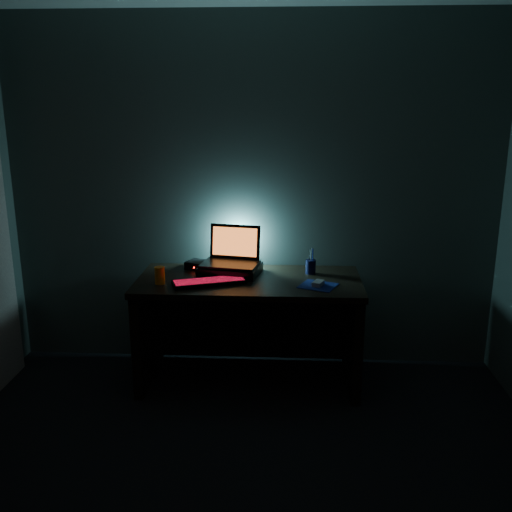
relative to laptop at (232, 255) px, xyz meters
The scene contains 10 objects.
room 1.83m from the laptop, 85.88° to the right, with size 3.50×4.00×2.50m.
desk 0.41m from the laptop, 41.32° to the right, with size 1.50×0.70×0.75m.
riser 0.10m from the laptop, 100.43° to the right, with size 0.40×0.30×0.06m, color black.
laptop is the anchor object (origin of this frame).
keyboard 0.33m from the laptop, 112.97° to the right, with size 0.50×0.30×0.03m.
mousepad 0.66m from the laptop, 26.60° to the right, with size 0.22×0.20×0.00m, color navy.
mouse 0.66m from the laptop, 26.60° to the right, with size 0.06×0.09×0.03m, color gray.
pen_cup 0.55m from the laptop, ahead, with size 0.07×0.07×0.10m, color black.
juice_glass 0.54m from the laptop, 145.99° to the right, with size 0.07×0.07×0.11m, color orange.
router 0.26m from the laptop, 167.60° to the left, with size 0.21×0.19×0.06m.
Camera 1 is at (0.25, -2.02, 1.90)m, focal length 40.00 mm.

